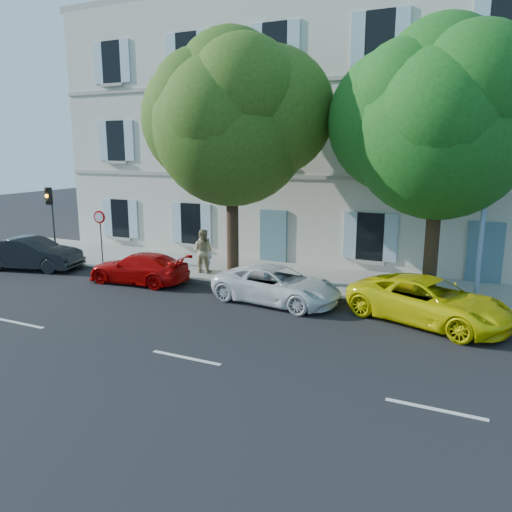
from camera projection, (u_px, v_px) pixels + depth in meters
The scene contains 15 objects.
ground at pixel (254, 312), 16.18m from camera, with size 90.00×90.00×0.00m, color black.
sidewalk at pixel (302, 278), 20.10m from camera, with size 36.00×4.50×0.15m, color #A09E96.
kerb at pixel (281, 292), 18.18m from camera, with size 36.00×0.16×0.16m, color #9E998E.
building at pixel (345, 132), 23.93m from camera, with size 28.00×7.00×12.00m, color beige.
car_dark_sedan at pixel (32, 253), 21.81m from camera, with size 1.50×4.31×1.42m, color black.
car_red_coupe at pixel (139, 268), 19.64m from camera, with size 1.67×4.10×1.19m, color #BB0605.
car_white_coupe at pixel (277, 285), 17.11m from camera, with size 2.06×4.46×1.24m, color white.
car_yellow_supercar at pixel (429, 301), 15.09m from camera, with size 2.26×4.91×1.36m, color yellow.
tree_left at pixel (232, 127), 18.34m from camera, with size 5.83×5.83×9.04m.
tree_right at pixel (440, 130), 15.71m from camera, with size 5.68×5.68×8.75m.
traffic_light at pixel (50, 208), 22.75m from camera, with size 0.26×0.38×3.34m.
road_sign at pixel (100, 226), 21.68m from camera, with size 0.56×0.11×2.43m.
street_lamp at pixel (487, 174), 14.97m from camera, with size 0.30×1.63×7.60m.
pedestrian_a at pixel (204, 250), 20.86m from camera, with size 0.64×0.42×1.76m, color silver.
pedestrian_b at pixel (203, 251), 20.67m from camera, with size 0.88×0.69×1.81m, color tan.
Camera 1 is at (6.65, -13.93, 5.19)m, focal length 35.00 mm.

